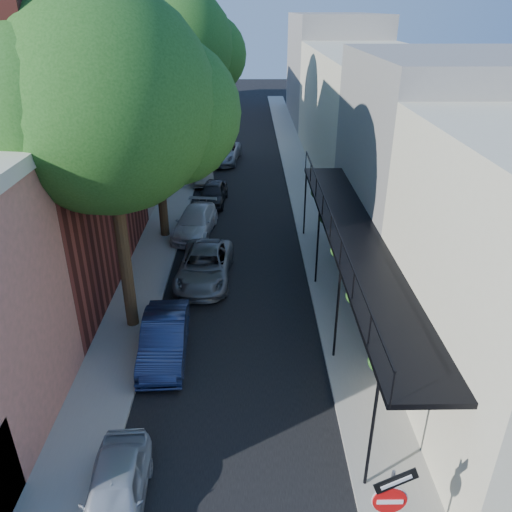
{
  "coord_description": "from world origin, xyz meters",
  "views": [
    {
      "loc": [
        0.51,
        -5.39,
        10.57
      ],
      "look_at": [
        0.74,
        10.1,
        2.8
      ],
      "focal_mm": 35.0,
      "sensor_mm": 36.0,
      "label": 1
    }
  ],
  "objects_px": {
    "parked_car_b": "(164,339)",
    "parked_car_e": "(213,193)",
    "parked_car_g": "(223,153)",
    "oak_far": "(184,49)",
    "parked_car_c": "(205,266)",
    "parked_car_a": "(115,493)",
    "parked_car_f": "(202,172)",
    "parked_car_d": "(195,222)",
    "oak_mid": "(162,93)",
    "oak_near": "(121,105)",
    "sign_post": "(389,504)"
  },
  "relations": [
    {
      "from": "parked_car_b",
      "to": "parked_car_e",
      "type": "xyz_separation_m",
      "value": [
        0.7,
        14.52,
        -0.03
      ]
    },
    {
      "from": "parked_car_g",
      "to": "parked_car_b",
      "type": "bearing_deg",
      "value": -85.64
    },
    {
      "from": "oak_far",
      "to": "parked_car_c",
      "type": "height_order",
      "value": "oak_far"
    },
    {
      "from": "parked_car_c",
      "to": "parked_car_e",
      "type": "distance_m",
      "value": 9.32
    },
    {
      "from": "parked_car_a",
      "to": "parked_car_e",
      "type": "bearing_deg",
      "value": 84.09
    },
    {
      "from": "parked_car_f",
      "to": "parked_car_b",
      "type": "bearing_deg",
      "value": -95.64
    },
    {
      "from": "parked_car_d",
      "to": "parked_car_e",
      "type": "xyz_separation_m",
      "value": [
        0.63,
        4.42,
        0.0
      ]
    },
    {
      "from": "oak_mid",
      "to": "parked_car_a",
      "type": "height_order",
      "value": "oak_mid"
    },
    {
      "from": "oak_near",
      "to": "parked_car_a",
      "type": "relative_size",
      "value": 3.28
    },
    {
      "from": "oak_near",
      "to": "parked_car_b",
      "type": "relative_size",
      "value": 2.8
    },
    {
      "from": "oak_far",
      "to": "parked_car_b",
      "type": "distance_m",
      "value": 20.5
    },
    {
      "from": "sign_post",
      "to": "parked_car_c",
      "type": "xyz_separation_m",
      "value": [
        -4.56,
        12.48,
        -1.38
      ]
    },
    {
      "from": "oak_far",
      "to": "parked_car_f",
      "type": "bearing_deg",
      "value": -24.63
    },
    {
      "from": "sign_post",
      "to": "parked_car_e",
      "type": "bearing_deg",
      "value": 102.42
    },
    {
      "from": "oak_near",
      "to": "parked_car_c",
      "type": "distance_m",
      "value": 8.13
    },
    {
      "from": "oak_far",
      "to": "parked_car_g",
      "type": "xyz_separation_m",
      "value": [
        1.89,
        4.43,
        -7.56
      ]
    },
    {
      "from": "parked_car_e",
      "to": "parked_car_f",
      "type": "height_order",
      "value": "parked_car_e"
    },
    {
      "from": "oak_near",
      "to": "oak_far",
      "type": "bearing_deg",
      "value": 89.96
    },
    {
      "from": "oak_mid",
      "to": "parked_car_b",
      "type": "distance_m",
      "value": 11.89
    },
    {
      "from": "sign_post",
      "to": "oak_mid",
      "type": "height_order",
      "value": "oak_mid"
    },
    {
      "from": "sign_post",
      "to": "parked_car_a",
      "type": "bearing_deg",
      "value": 165.78
    },
    {
      "from": "parked_car_b",
      "to": "parked_car_d",
      "type": "xyz_separation_m",
      "value": [
        0.07,
        10.1,
        -0.03
      ]
    },
    {
      "from": "parked_car_c",
      "to": "parked_car_e",
      "type": "xyz_separation_m",
      "value": [
        -0.24,
        9.32,
        -0.01
      ]
    },
    {
      "from": "parked_car_d",
      "to": "parked_car_g",
      "type": "height_order",
      "value": "parked_car_g"
    },
    {
      "from": "oak_near",
      "to": "parked_car_g",
      "type": "xyz_separation_m",
      "value": [
        1.9,
        21.44,
        -7.18
      ]
    },
    {
      "from": "oak_far",
      "to": "parked_car_c",
      "type": "xyz_separation_m",
      "value": [
        1.95,
        -13.81,
        -7.6
      ]
    },
    {
      "from": "sign_post",
      "to": "parked_car_d",
      "type": "bearing_deg",
      "value": 107.35
    },
    {
      "from": "parked_car_a",
      "to": "sign_post",
      "type": "bearing_deg",
      "value": -17.43
    },
    {
      "from": "sign_post",
      "to": "oak_near",
      "type": "xyz_separation_m",
      "value": [
        -6.53,
        9.29,
        5.84
      ]
    },
    {
      "from": "parked_car_b",
      "to": "parked_car_f",
      "type": "xyz_separation_m",
      "value": [
        -0.25,
        18.67,
        -0.03
      ]
    },
    {
      "from": "parked_car_f",
      "to": "oak_near",
      "type": "bearing_deg",
      "value": -99.06
    },
    {
      "from": "oak_far",
      "to": "parked_car_b",
      "type": "bearing_deg",
      "value": -86.96
    },
    {
      "from": "parked_car_e",
      "to": "parked_car_g",
      "type": "xyz_separation_m",
      "value": [
        0.18,
        8.93,
        0.06
      ]
    },
    {
      "from": "oak_mid",
      "to": "oak_far",
      "type": "distance_m",
      "value": 9.12
    },
    {
      "from": "oak_near",
      "to": "oak_far",
      "type": "relative_size",
      "value": 0.96
    },
    {
      "from": "oak_mid",
      "to": "parked_car_e",
      "type": "bearing_deg",
      "value": 68.65
    },
    {
      "from": "parked_car_a",
      "to": "parked_car_f",
      "type": "relative_size",
      "value": 0.89
    },
    {
      "from": "parked_car_a",
      "to": "oak_near",
      "type": "bearing_deg",
      "value": 92.39
    },
    {
      "from": "sign_post",
      "to": "oak_mid",
      "type": "bearing_deg",
      "value": 110.86
    },
    {
      "from": "parked_car_b",
      "to": "parked_car_d",
      "type": "bearing_deg",
      "value": 86.84
    },
    {
      "from": "sign_post",
      "to": "parked_car_d",
      "type": "height_order",
      "value": "sign_post"
    },
    {
      "from": "parked_car_f",
      "to": "parked_car_g",
      "type": "relative_size",
      "value": 0.77
    },
    {
      "from": "oak_far",
      "to": "parked_car_e",
      "type": "relative_size",
      "value": 3.14
    },
    {
      "from": "parked_car_b",
      "to": "oak_far",
      "type": "bearing_deg",
      "value": 90.3
    },
    {
      "from": "oak_far",
      "to": "parked_car_c",
      "type": "bearing_deg",
      "value": -81.95
    },
    {
      "from": "sign_post",
      "to": "parked_car_a",
      "type": "xyz_separation_m",
      "value": [
        -5.76,
        1.46,
        -1.44
      ]
    },
    {
      "from": "oak_far",
      "to": "parked_car_a",
      "type": "distance_m",
      "value": 26.0
    },
    {
      "from": "oak_near",
      "to": "parked_car_d",
      "type": "relative_size",
      "value": 2.56
    },
    {
      "from": "parked_car_b",
      "to": "oak_mid",
      "type": "bearing_deg",
      "value": 93.4
    },
    {
      "from": "parked_car_d",
      "to": "parked_car_g",
      "type": "distance_m",
      "value": 13.38
    }
  ]
}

